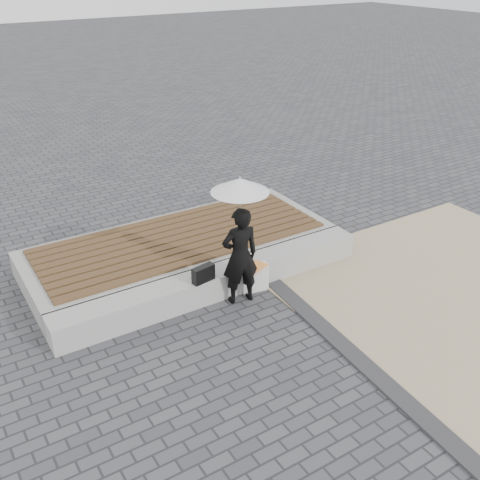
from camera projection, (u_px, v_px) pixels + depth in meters
name	position (u px, v px, depth m)	size (l,w,h in m)	color
ground	(279.00, 350.00, 7.21)	(80.00, 80.00, 0.00)	#454549
terrazzo_zone	(472.00, 296.00, 8.33)	(5.00, 5.00, 0.02)	tan
edging_band	(349.00, 350.00, 7.18)	(0.25, 5.20, 0.04)	#313134
seating_ledge	(217.00, 282.00, 8.32)	(5.00, 0.45, 0.40)	#A3A29E
timber_platform	(181.00, 249.00, 9.23)	(5.00, 2.00, 0.40)	#A0A19B
timber_decking	(180.00, 238.00, 9.13)	(4.60, 1.80, 0.04)	brown
woman	(240.00, 256.00, 7.91)	(0.54, 0.36, 1.49)	black
parasol	(240.00, 185.00, 7.41)	(0.80, 0.80, 1.02)	#B5B5BA
handbag	(203.00, 274.00, 7.91)	(0.34, 0.12, 0.24)	black
canvas_tote	(254.00, 278.00, 8.40)	(0.41, 0.17, 0.43)	silver
magazine	(256.00, 266.00, 8.26)	(0.32, 0.23, 0.01)	#FB5736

